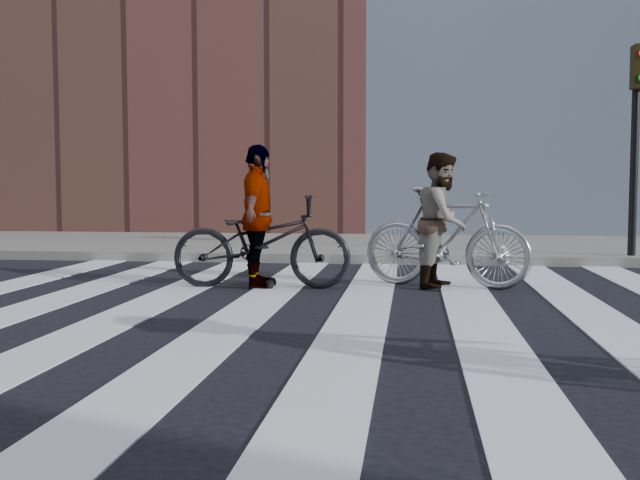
% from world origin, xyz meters
% --- Properties ---
extents(ground, '(100.00, 100.00, 0.00)m').
position_xyz_m(ground, '(0.00, 0.00, 0.00)').
color(ground, black).
rests_on(ground, ground).
extents(sidewalk_far, '(100.00, 5.00, 0.15)m').
position_xyz_m(sidewalk_far, '(0.00, 7.50, 0.07)').
color(sidewalk_far, slate).
rests_on(sidewalk_far, ground).
extents(zebra_crosswalk, '(8.25, 10.00, 0.01)m').
position_xyz_m(zebra_crosswalk, '(0.00, 0.00, 0.01)').
color(zebra_crosswalk, silver).
rests_on(zebra_crosswalk, ground).
extents(traffic_signal, '(0.22, 0.42, 3.33)m').
position_xyz_m(traffic_signal, '(4.40, 5.32, 2.28)').
color(traffic_signal, black).
rests_on(traffic_signal, ground).
extents(bike_silver_mid, '(2.11, 1.11, 1.22)m').
position_xyz_m(bike_silver_mid, '(1.45, 2.49, 0.61)').
color(bike_silver_mid, '#9EA1A7').
rests_on(bike_silver_mid, ground).
extents(bike_dark_rear, '(2.17, 0.86, 1.12)m').
position_xyz_m(bike_dark_rear, '(-0.75, 2.17, 0.56)').
color(bike_dark_rear, black).
rests_on(bike_dark_rear, ground).
extents(rider_mid, '(0.81, 0.93, 1.62)m').
position_xyz_m(rider_mid, '(1.40, 2.49, 0.81)').
color(rider_mid, slate).
rests_on(rider_mid, ground).
extents(rider_rear, '(0.48, 1.03, 1.72)m').
position_xyz_m(rider_rear, '(-0.80, 2.17, 0.86)').
color(rider_rear, slate).
rests_on(rider_rear, ground).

